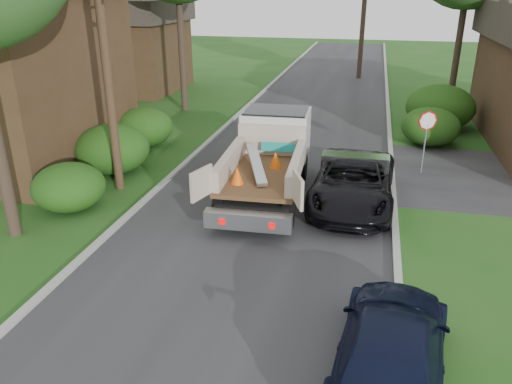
{
  "coord_description": "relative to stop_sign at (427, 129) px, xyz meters",
  "views": [
    {
      "loc": [
        3.04,
        -10.15,
        6.81
      ],
      "look_at": [
        0.02,
        2.93,
        1.2
      ],
      "focal_mm": 35.0,
      "sensor_mm": 36.0,
      "label": 1
    }
  ],
  "objects": [
    {
      "name": "hedge_right_a",
      "position": [
        0.6,
        4.0,
        -0.93
      ],
      "size": [
        2.6,
        2.6,
        1.7
      ],
      "primitive_type": "ellipsoid",
      "color": "#13450F",
      "rests_on": "ground"
    },
    {
      "name": "hedge_left_a",
      "position": [
        -11.4,
        -6.0,
        -1.01
      ],
      "size": [
        2.34,
        2.34,
        1.53
      ],
      "primitive_type": "ellipsoid",
      "color": "#13450F",
      "rests_on": "ground"
    },
    {
      "name": "ground",
      "position": [
        -5.2,
        -9.0,
        -1.78
      ],
      "size": [
        120.0,
        120.0,
        0.0
      ],
      "primitive_type": "plane",
      "color": "#1D4E16",
      "rests_on": "ground"
    },
    {
      "name": "flatbed_truck",
      "position": [
        -5.43,
        -2.62,
        -0.39
      ],
      "size": [
        3.16,
        6.84,
        2.55
      ],
      "rotation": [
        0.0,
        0.0,
        0.04
      ],
      "color": "black",
      "rests_on": "ground"
    },
    {
      "name": "hedge_left_b",
      "position": [
        -11.7,
        -2.5,
        -0.84
      ],
      "size": [
        2.86,
        2.86,
        1.87
      ],
      "primitive_type": "ellipsoid",
      "color": "#13450F",
      "rests_on": "ground"
    },
    {
      "name": "curb_left",
      "position": [
        -9.3,
        1.0,
        -1.72
      ],
      "size": [
        0.2,
        90.0,
        0.12
      ],
      "primitive_type": "cube",
      "color": "#9E9E99",
      "rests_on": "ground"
    },
    {
      "name": "road",
      "position": [
        -5.2,
        1.0,
        -1.77
      ],
      "size": [
        8.0,
        90.0,
        0.02
      ],
      "primitive_type": "cube",
      "color": "#28282B",
      "rests_on": "ground"
    },
    {
      "name": "curb_right",
      "position": [
        -1.1,
        1.0,
        -1.72
      ],
      "size": [
        0.2,
        90.0,
        0.12
      ],
      "primitive_type": "cube",
      "color": "#9E9E99",
      "rests_on": "ground"
    },
    {
      "name": "navy_suv",
      "position": [
        -1.4,
        -11.5,
        -1.08
      ],
      "size": [
        2.5,
        5.02,
        1.4
      ],
      "primitive_type": "imported",
      "rotation": [
        0.0,
        0.0,
        3.03
      ],
      "color": "black",
      "rests_on": "ground"
    },
    {
      "name": "hedge_right_b",
      "position": [
        1.3,
        7.0,
        -0.67
      ],
      "size": [
        3.38,
        3.38,
        2.21
      ],
      "primitive_type": "ellipsoid",
      "color": "#13450F",
      "rests_on": "ground"
    },
    {
      "name": "stop_sign",
      "position": [
        0.0,
        0.0,
        0.0
      ],
      "size": [
        0.71,
        0.32,
        2.48
      ],
      "color": "slate",
      "rests_on": "ground"
    },
    {
      "name": "hedge_left_c",
      "position": [
        -12.0,
        1.0,
        -0.93
      ],
      "size": [
        2.6,
        2.6,
        1.7
      ],
      "primitive_type": "ellipsoid",
      "color": "#13450F",
      "rests_on": "ground"
    },
    {
      "name": "black_pickup",
      "position": [
        -2.47,
        -3.53,
        -1.0
      ],
      "size": [
        2.72,
        5.67,
        1.56
      ],
      "primitive_type": "imported",
      "rotation": [
        0.0,
        0.0,
        -0.03
      ],
      "color": "black",
      "rests_on": "ground"
    },
    {
      "name": "utility_pole",
      "position": [
        -10.68,
        -4.02,
        3.4
      ],
      "size": [
        2.42,
        1.25,
        10.0
      ],
      "color": "#382619",
      "rests_on": "ground"
    },
    {
      "name": "house_left_far",
      "position": [
        -18.7,
        13.0,
        1.27
      ],
      "size": [
        7.56,
        7.56,
        6.0
      ],
      "color": "#3D2A18",
      "rests_on": "ground"
    }
  ]
}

